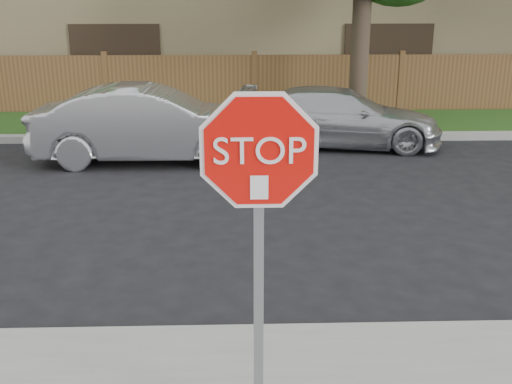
{
  "coord_description": "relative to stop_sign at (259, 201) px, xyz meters",
  "views": [
    {
      "loc": [
        -0.47,
        -4.98,
        3.01
      ],
      "look_at": [
        -0.34,
        -0.9,
        1.7
      ],
      "focal_mm": 42.0,
      "sensor_mm": 36.0,
      "label": 1
    }
  ],
  "objects": [
    {
      "name": "ground",
      "position": [
        0.34,
        1.48,
        -1.83
      ],
      "size": [
        90.0,
        90.0,
        0.0
      ],
      "primitive_type": "plane",
      "color": "black",
      "rests_on": "ground"
    },
    {
      "name": "grass_strip",
      "position": [
        0.34,
        11.28,
        -1.77
      ],
      "size": [
        70.0,
        3.0,
        0.12
      ],
      "primitive_type": "cube",
      "color": "#1E4714",
      "rests_on": "ground"
    },
    {
      "name": "sedan_right",
      "position": [
        2.05,
        9.08,
        -1.21
      ],
      "size": [
        4.48,
        2.31,
        1.24
      ],
      "primitive_type": "imported",
      "rotation": [
        0.0,
        0.0,
        1.43
      ],
      "color": "silver",
      "rests_on": "ground"
    },
    {
      "name": "sedan_left",
      "position": [
        -1.79,
        7.9,
        -1.1
      ],
      "size": [
        4.44,
        1.57,
        1.46
      ],
      "primitive_type": "imported",
      "rotation": [
        0.0,
        0.0,
        1.58
      ],
      "color": "#B6B6BB",
      "rests_on": "ground"
    },
    {
      "name": "stop_sign",
      "position": [
        0.0,
        0.0,
        0.0
      ],
      "size": [
        1.01,
        0.13,
        2.55
      ],
      "color": "gray",
      "rests_on": "sidewalk_near"
    },
    {
      "name": "far_curb",
      "position": [
        0.34,
        9.63,
        -1.75
      ],
      "size": [
        70.0,
        0.3,
        0.15
      ],
      "primitive_type": "cube",
      "color": "gray",
      "rests_on": "ground"
    },
    {
      "name": "fence",
      "position": [
        0.34,
        12.88,
        -1.03
      ],
      "size": [
        70.0,
        0.12,
        1.6
      ],
      "primitive_type": "cube",
      "color": "brown",
      "rests_on": "ground"
    }
  ]
}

